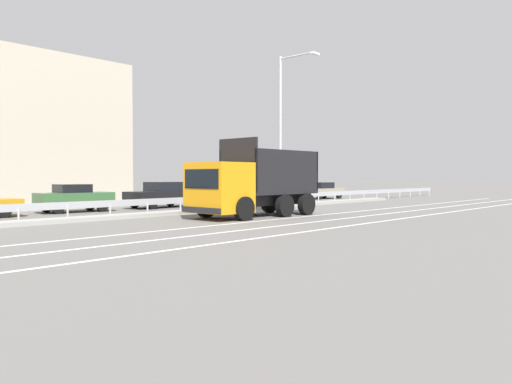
{
  "coord_description": "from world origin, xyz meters",
  "views": [
    {
      "loc": [
        -21.08,
        -17.96,
        1.9
      ],
      "look_at": [
        -1.57,
        -0.04,
        1.07
      ],
      "focal_mm": 35.0,
      "sensor_mm": 36.0,
      "label": 1
    }
  ],
  "objects_px": {
    "parked_car_2": "(74,198)",
    "parked_car_4": "(227,194)",
    "parked_car_6": "(322,190)",
    "median_road_sign": "(234,187)",
    "street_lamp_1": "(283,123)",
    "parked_car_5": "(280,193)",
    "dump_truck": "(243,189)",
    "parked_car_3": "(162,195)"
  },
  "relations": [
    {
      "from": "parked_car_2",
      "to": "parked_car_3",
      "type": "relative_size",
      "value": 0.85
    },
    {
      "from": "dump_truck",
      "to": "median_road_sign",
      "type": "height_order",
      "value": "dump_truck"
    },
    {
      "from": "parked_car_2",
      "to": "median_road_sign",
      "type": "bearing_deg",
      "value": 56.93
    },
    {
      "from": "parked_car_6",
      "to": "median_road_sign",
      "type": "bearing_deg",
      "value": -67.97
    },
    {
      "from": "parked_car_3",
      "to": "parked_car_5",
      "type": "height_order",
      "value": "parked_car_3"
    },
    {
      "from": "median_road_sign",
      "to": "parked_car_6",
      "type": "xyz_separation_m",
      "value": [
        15.37,
        4.8,
        -0.58
      ]
    },
    {
      "from": "dump_truck",
      "to": "parked_car_5",
      "type": "distance_m",
      "value": 15.18
    },
    {
      "from": "parked_car_3",
      "to": "parked_car_4",
      "type": "xyz_separation_m",
      "value": [
        5.73,
        0.23,
        -0.07
      ]
    },
    {
      "from": "median_road_sign",
      "to": "parked_car_6",
      "type": "relative_size",
      "value": 0.59
    },
    {
      "from": "parked_car_5",
      "to": "street_lamp_1",
      "type": "bearing_deg",
      "value": -47.24
    },
    {
      "from": "median_road_sign",
      "to": "parked_car_4",
      "type": "xyz_separation_m",
      "value": [
        4.54,
        5.22,
        -0.57
      ]
    },
    {
      "from": "street_lamp_1",
      "to": "parked_car_5",
      "type": "height_order",
      "value": "street_lamp_1"
    },
    {
      "from": "median_road_sign",
      "to": "parked_car_5",
      "type": "height_order",
      "value": "median_road_sign"
    },
    {
      "from": "parked_car_5",
      "to": "dump_truck",
      "type": "bearing_deg",
      "value": -55.28
    },
    {
      "from": "dump_truck",
      "to": "median_road_sign",
      "type": "xyz_separation_m",
      "value": [
        3.13,
        3.75,
        -0.03
      ]
    },
    {
      "from": "parked_car_4",
      "to": "street_lamp_1",
      "type": "bearing_deg",
      "value": 170.73
    },
    {
      "from": "parked_car_4",
      "to": "median_road_sign",
      "type": "bearing_deg",
      "value": 135.78
    },
    {
      "from": "dump_truck",
      "to": "parked_car_5",
      "type": "xyz_separation_m",
      "value": [
        12.67,
        8.33,
        -0.65
      ]
    },
    {
      "from": "median_road_sign",
      "to": "street_lamp_1",
      "type": "distance_m",
      "value": 5.55
    },
    {
      "from": "parked_car_4",
      "to": "parked_car_6",
      "type": "relative_size",
      "value": 1.11
    },
    {
      "from": "street_lamp_1",
      "to": "parked_car_4",
      "type": "distance_m",
      "value": 7.15
    },
    {
      "from": "street_lamp_1",
      "to": "parked_car_5",
      "type": "xyz_separation_m",
      "value": [
        5.59,
        4.92,
        -4.51
      ]
    },
    {
      "from": "street_lamp_1",
      "to": "parked_car_4",
      "type": "relative_size",
      "value": 1.95
    },
    {
      "from": "street_lamp_1",
      "to": "parked_car_4",
      "type": "bearing_deg",
      "value": 83.94
    },
    {
      "from": "dump_truck",
      "to": "parked_car_2",
      "type": "relative_size",
      "value": 1.75
    },
    {
      "from": "dump_truck",
      "to": "parked_car_3",
      "type": "distance_m",
      "value": 8.96
    },
    {
      "from": "dump_truck",
      "to": "parked_car_3",
      "type": "height_order",
      "value": "dump_truck"
    },
    {
      "from": "median_road_sign",
      "to": "parked_car_5",
      "type": "xyz_separation_m",
      "value": [
        9.54,
        4.58,
        -0.62
      ]
    },
    {
      "from": "median_road_sign",
      "to": "parked_car_2",
      "type": "distance_m",
      "value": 8.56
    },
    {
      "from": "parked_car_4",
      "to": "parked_car_6",
      "type": "xyz_separation_m",
      "value": [
        10.83,
        -0.42,
        -0.0
      ]
    },
    {
      "from": "dump_truck",
      "to": "median_road_sign",
      "type": "bearing_deg",
      "value": -39.33
    },
    {
      "from": "parked_car_2",
      "to": "parked_car_5",
      "type": "relative_size",
      "value": 0.95
    },
    {
      "from": "dump_truck",
      "to": "parked_car_4",
      "type": "bearing_deg",
      "value": -40.0
    },
    {
      "from": "median_road_sign",
      "to": "parked_car_4",
      "type": "relative_size",
      "value": 0.53
    },
    {
      "from": "dump_truck",
      "to": "parked_car_4",
      "type": "relative_size",
      "value": 1.47
    },
    {
      "from": "street_lamp_1",
      "to": "parked_car_3",
      "type": "relative_size",
      "value": 1.99
    },
    {
      "from": "parked_car_2",
      "to": "parked_car_6",
      "type": "relative_size",
      "value": 0.93
    },
    {
      "from": "parked_car_6",
      "to": "parked_car_5",
      "type": "bearing_deg",
      "value": -83.19
    },
    {
      "from": "parked_car_2",
      "to": "parked_car_3",
      "type": "height_order",
      "value": "parked_car_3"
    },
    {
      "from": "parked_car_2",
      "to": "parked_car_4",
      "type": "relative_size",
      "value": 0.84
    },
    {
      "from": "median_road_sign",
      "to": "parked_car_3",
      "type": "bearing_deg",
      "value": 103.45
    },
    {
      "from": "parked_car_3",
      "to": "parked_car_5",
      "type": "distance_m",
      "value": 10.74
    }
  ]
}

